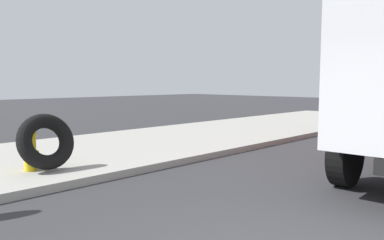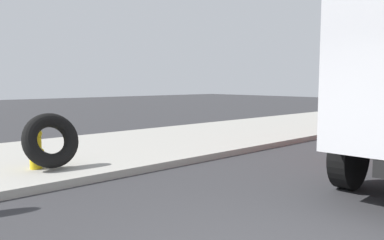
# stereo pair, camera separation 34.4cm
# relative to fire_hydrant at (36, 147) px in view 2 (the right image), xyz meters

# --- Properties ---
(sidewalk_curb) EXTENTS (36.00, 5.00, 0.15)m
(sidewalk_curb) POSITION_rel_fire_hydrant_xyz_m (-0.17, 1.30, -0.51)
(sidewalk_curb) COLOR #99968E
(sidewalk_curb) RESTS_ON ground
(fire_hydrant) EXTENTS (0.26, 0.59, 0.81)m
(fire_hydrant) POSITION_rel_fire_hydrant_xyz_m (0.00, 0.00, 0.00)
(fire_hydrant) COLOR yellow
(fire_hydrant) RESTS_ON sidewalk_curb
(loose_tire) EXTENTS (1.10, 0.65, 1.11)m
(loose_tire) POSITION_rel_fire_hydrant_xyz_m (0.22, -0.20, 0.12)
(loose_tire) COLOR black
(loose_tire) RESTS_ON sidewalk_curb
(street_light_pole) EXTENTS (0.12, 0.12, 5.37)m
(street_light_pole) POSITION_rel_fire_hydrant_xyz_m (11.64, -0.58, 2.25)
(street_light_pole) COLOR #595B5E
(street_light_pole) RESTS_ON sidewalk_curb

